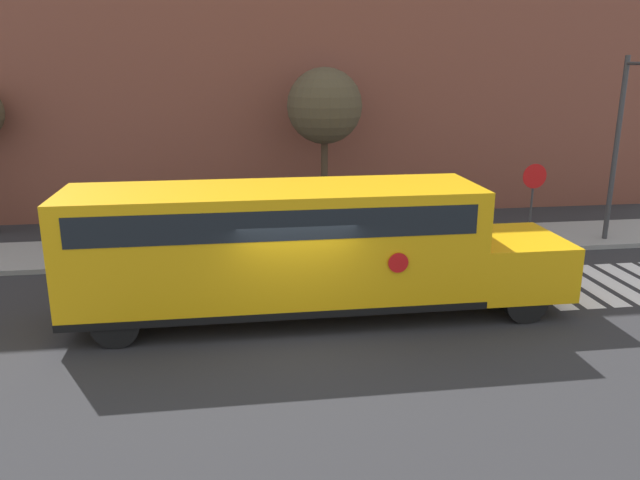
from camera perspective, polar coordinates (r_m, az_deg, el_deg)
ground_plane at (r=13.89m, az=-2.11°, el=-8.55°), size 60.00×60.00×0.00m
sidewalk_strip at (r=19.94m, az=-4.11°, el=-0.65°), size 44.00×3.00×0.15m
building_backdrop at (r=25.62m, az=-5.54°, el=17.75°), size 32.00×4.00×13.19m
crosswalk_stripes at (r=18.81m, az=26.02°, el=-3.54°), size 5.40×3.20×0.01m
school_bus at (r=14.22m, az=-2.21°, el=-0.39°), size 11.48×2.57×3.08m
stop_sign at (r=20.94m, az=18.90°, el=4.25°), size 0.78×0.10×2.70m
traffic_light at (r=21.36m, az=26.88°, el=9.24°), size 0.28×2.78×5.97m
tree_far_sidewalk at (r=21.97m, az=0.41°, el=12.09°), size 2.61×2.61×5.62m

